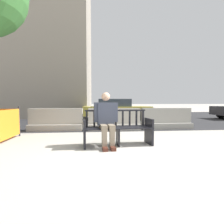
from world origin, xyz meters
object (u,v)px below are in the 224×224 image
at_px(jersey_barrier_right, 166,120).
at_px(street_bench, 118,129).
at_px(jersey_barrier_left, 56,121).
at_px(car_taxi_near, 116,109).
at_px(seated_person, 106,118).
at_px(jersey_barrier_centre, 114,121).

bearing_deg(jersey_barrier_right, street_bench, -132.10).
distance_m(jersey_barrier_left, car_taxi_near, 4.94).
xyz_separation_m(jersey_barrier_left, jersey_barrier_right, (4.37, 0.02, 0.00)).
distance_m(jersey_barrier_right, car_taxi_near, 4.34).
xyz_separation_m(street_bench, jersey_barrier_right, (2.33, 2.58, -0.06)).
xyz_separation_m(seated_person, jersey_barrier_centre, (0.47, 2.56, -0.35)).
bearing_deg(car_taxi_near, jersey_barrier_centre, -97.82).
relative_size(street_bench, jersey_barrier_right, 0.86).
height_order(seated_person, car_taxi_near, seated_person).
bearing_deg(seated_person, jersey_barrier_right, 45.49).
bearing_deg(jersey_barrier_left, street_bench, -51.33).
xyz_separation_m(jersey_barrier_centre, jersey_barrier_right, (2.15, 0.10, 0.00)).
relative_size(street_bench, seated_person, 1.32).
xyz_separation_m(seated_person, car_taxi_near, (1.04, 6.70, -0.04)).
bearing_deg(jersey_barrier_centre, street_bench, -94.19).
distance_m(seated_person, car_taxi_near, 6.77).
xyz_separation_m(street_bench, jersey_barrier_left, (-2.04, 2.55, -0.06)).
relative_size(street_bench, car_taxi_near, 0.42).
bearing_deg(car_taxi_near, seated_person, -98.79).
height_order(street_bench, car_taxi_near, car_taxi_near).
relative_size(jersey_barrier_left, jersey_barrier_right, 1.00).
relative_size(seated_person, jersey_barrier_left, 0.65).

